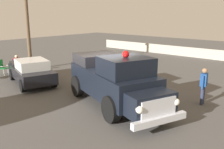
{
  "coord_description": "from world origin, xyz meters",
  "views": [
    {
      "loc": [
        -7.47,
        8.39,
        4.04
      ],
      "look_at": [
        -0.39,
        0.22,
        1.36
      ],
      "focal_mm": 39.91,
      "sensor_mm": 36.0,
      "label": 1
    }
  ],
  "objects_px": {
    "classic_hot_rod": "(31,71)",
    "spectator_standing": "(204,84)",
    "lawn_chair_by_car": "(2,66)",
    "vintage_fire_truck": "(115,79)",
    "lawn_chair_near_truck": "(17,65)",
    "spectator_seated": "(18,64)",
    "utility_pole": "(27,20)"
  },
  "relations": [
    {
      "from": "spectator_standing",
      "to": "utility_pole",
      "type": "distance_m",
      "value": 12.6
    },
    {
      "from": "lawn_chair_by_car",
      "to": "classic_hot_rod",
      "type": "bearing_deg",
      "value": -177.23
    },
    {
      "from": "vintage_fire_truck",
      "to": "lawn_chair_by_car",
      "type": "height_order",
      "value": "vintage_fire_truck"
    },
    {
      "from": "lawn_chair_by_car",
      "to": "spectator_seated",
      "type": "height_order",
      "value": "spectator_seated"
    },
    {
      "from": "classic_hot_rod",
      "to": "utility_pole",
      "type": "height_order",
      "value": "utility_pole"
    },
    {
      "from": "vintage_fire_truck",
      "to": "lawn_chair_near_truck",
      "type": "height_order",
      "value": "vintage_fire_truck"
    },
    {
      "from": "lawn_chair_near_truck",
      "to": "spectator_standing",
      "type": "bearing_deg",
      "value": -168.4
    },
    {
      "from": "classic_hot_rod",
      "to": "lawn_chair_near_truck",
      "type": "bearing_deg",
      "value": -13.59
    },
    {
      "from": "vintage_fire_truck",
      "to": "lawn_chair_by_car",
      "type": "relative_size",
      "value": 6.21
    },
    {
      "from": "classic_hot_rod",
      "to": "spectator_standing",
      "type": "bearing_deg",
      "value": -160.65
    },
    {
      "from": "lawn_chair_near_truck",
      "to": "utility_pole",
      "type": "bearing_deg",
      "value": -73.52
    },
    {
      "from": "spectator_standing",
      "to": "lawn_chair_by_car",
      "type": "bearing_deg",
      "value": 15.06
    },
    {
      "from": "vintage_fire_truck",
      "to": "spectator_seated",
      "type": "bearing_deg",
      "value": -1.38
    },
    {
      "from": "lawn_chair_by_car",
      "to": "spectator_seated",
      "type": "distance_m",
      "value": 1.01
    },
    {
      "from": "lawn_chair_near_truck",
      "to": "spectator_seated",
      "type": "distance_m",
      "value": 0.17
    },
    {
      "from": "vintage_fire_truck",
      "to": "utility_pole",
      "type": "relative_size",
      "value": 0.93
    },
    {
      "from": "lawn_chair_by_car",
      "to": "spectator_seated",
      "type": "bearing_deg",
      "value": -122.29
    },
    {
      "from": "spectator_seated",
      "to": "utility_pole",
      "type": "distance_m",
      "value": 3.17
    },
    {
      "from": "vintage_fire_truck",
      "to": "lawn_chair_near_truck",
      "type": "bearing_deg",
      "value": -1.51
    },
    {
      "from": "lawn_chair_by_car",
      "to": "spectator_seated",
      "type": "xyz_separation_m",
      "value": [
        -0.54,
        -0.85,
        0.11
      ]
    },
    {
      "from": "spectator_standing",
      "to": "utility_pole",
      "type": "bearing_deg",
      "value": 5.51
    },
    {
      "from": "vintage_fire_truck",
      "to": "lawn_chair_near_truck",
      "type": "xyz_separation_m",
      "value": [
        8.95,
        -0.24,
        -0.61
      ]
    },
    {
      "from": "classic_hot_rod",
      "to": "utility_pole",
      "type": "distance_m",
      "value": 4.76
    },
    {
      "from": "classic_hot_rod",
      "to": "lawn_chair_by_car",
      "type": "relative_size",
      "value": 4.62
    },
    {
      "from": "spectator_seated",
      "to": "spectator_standing",
      "type": "xyz_separation_m",
      "value": [
        -11.77,
        -2.47,
        0.27
      ]
    },
    {
      "from": "spectator_seated",
      "to": "lawn_chair_near_truck",
      "type": "bearing_deg",
      "value": -9.92
    },
    {
      "from": "classic_hot_rod",
      "to": "lawn_chair_near_truck",
      "type": "height_order",
      "value": "classic_hot_rod"
    },
    {
      "from": "lawn_chair_near_truck",
      "to": "spectator_standing",
      "type": "distance_m",
      "value": 12.16
    },
    {
      "from": "classic_hot_rod",
      "to": "spectator_seated",
      "type": "relative_size",
      "value": 3.65
    },
    {
      "from": "classic_hot_rod",
      "to": "spectator_standing",
      "type": "xyz_separation_m",
      "value": [
        -8.97,
        -3.15,
        0.22
      ]
    },
    {
      "from": "spectator_standing",
      "to": "utility_pole",
      "type": "relative_size",
      "value": 0.25
    },
    {
      "from": "lawn_chair_by_car",
      "to": "utility_pole",
      "type": "distance_m",
      "value": 3.65
    }
  ]
}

